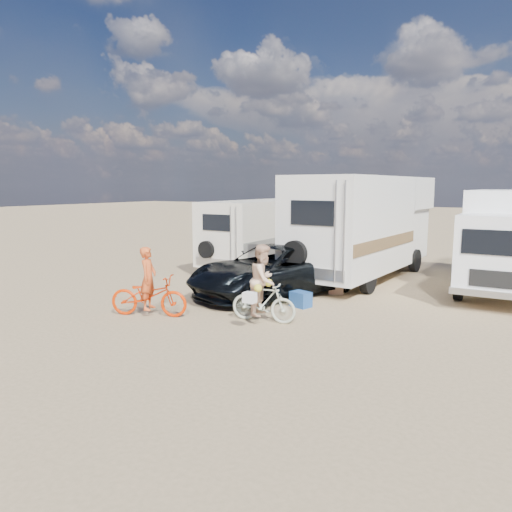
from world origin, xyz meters
The scene contains 11 objects.
ground centered at (0.00, 0.00, 0.00)m, with size 140.00×140.00×0.00m, color tan.
rv_main centered at (-0.24, 6.57, 1.84)m, with size 2.57×7.94×3.67m, color white, non-canonical shape.
rv_left centered at (-4.68, 6.94, 1.38)m, with size 2.18×6.72×2.76m, color beige, non-canonical shape.
box_truck centered at (4.39, 6.71, 1.61)m, with size 2.41×6.71×3.21m, color white, non-canonical shape.
dark_suv centered at (-1.69, 2.44, 0.77)m, with size 2.57×5.57×1.55m, color black.
bike_man centered at (-3.27, -1.35, 0.53)m, with size 0.71×2.03×1.07m, color red.
bike_woman centered at (-0.46, -0.30, 0.51)m, with size 0.48×1.68×1.01m, color #B2B99F.
rider_man centered at (-3.27, -1.35, 0.81)m, with size 0.59×0.39×1.63m, color #D15021.
rider_woman centered at (-0.46, -0.30, 0.88)m, with size 0.86×0.67×1.76m, color #DBAC8A.
cooler centered at (-0.32, 1.53, 0.21)m, with size 0.54×0.39×0.43m, color navy.
crate centered at (-0.12, 3.62, 0.18)m, with size 0.45×0.45×0.36m, color #87634B.
Camera 1 is at (5.41, -10.34, 3.35)m, focal length 33.87 mm.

